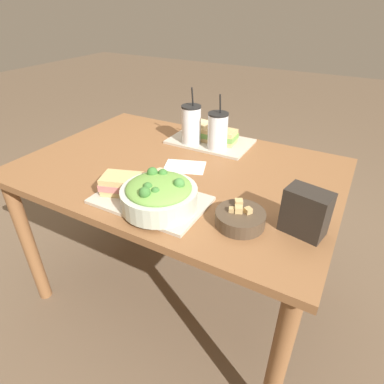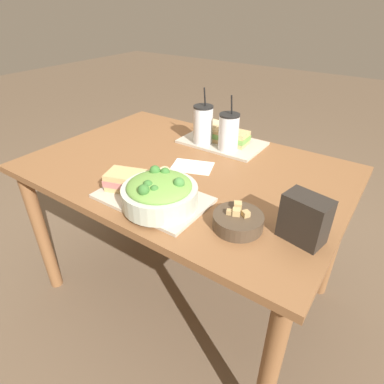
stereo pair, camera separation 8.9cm
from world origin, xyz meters
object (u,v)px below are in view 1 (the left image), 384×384
Objects in this scene: drink_cup_dark at (191,126)px; soup_bowl at (240,218)px; baguette_far at (205,126)px; napkin_folded at (185,167)px; salad_bowl at (159,194)px; drink_cup_red at (218,132)px; chip_bag at (306,212)px; sandwich_far at (219,136)px; sandwich_near at (123,184)px; baguette_near at (169,182)px.

soup_bowl is at bearing -47.07° from drink_cup_dark.
baguette_far reaches higher than napkin_folded.
drink_cup_dark reaches higher than baguette_far.
salad_bowl is at bearing -161.73° from baguette_far.
drink_cup_red reaches higher than chip_bag.
salad_bowl is 0.60m from sandwich_far.
sandwich_near is at bearing -159.50° from chip_bag.
chip_bag is at bearing -128.64° from baguette_far.
baguette_far is at bearing 133.31° from drink_cup_red.
baguette_far is at bearing 144.66° from sandwich_far.
sandwich_far is at bearing -120.35° from baguette_far.
drink_cup_dark is at bearing 37.81° from baguette_near.
sandwich_far is at bearing 60.66° from sandwich_near.
chip_bag reaches higher than soup_bowl.
drink_cup_dark is at bearing -180.00° from drink_cup_red.
sandwich_far is 1.14× the size of chip_bag.
baguette_near is (0.13, 0.09, 0.00)m from sandwich_near.
salad_bowl is at bearing -74.90° from napkin_folded.
sandwich_far reaches higher than soup_bowl.
drink_cup_red reaches higher than sandwich_far.
napkin_folded is at bearing -67.53° from drink_cup_dark.
baguette_near is (-0.30, 0.05, 0.02)m from soup_bowl.
sandwich_near and sandwich_far have the same top height.
soup_bowl is 0.89× the size of sandwich_near.
sandwich_far is 0.83× the size of napkin_folded.
soup_bowl is at bearing 11.53° from salad_bowl.
soup_bowl is 0.56m from drink_cup_red.
chip_bag is at bearing -33.76° from drink_cup_dark.
sandwich_far is at bearing 147.61° from chip_bag.
soup_bowl is at bearing -60.65° from sandwich_far.
baguette_far is at bearing 72.32° from sandwich_near.
baguette_far reaches higher than sandwich_near.
sandwich_far is (-0.03, 0.49, -0.00)m from baguette_near.
baguette_near reaches higher than sandwich_near.
napkin_folded is at bearing -101.96° from drink_cup_red.
baguette_far is 0.52× the size of napkin_folded.
drink_cup_dark reaches higher than soup_bowl.
salad_bowl is at bearing -168.47° from soup_bowl.
drink_cup_red reaches higher than baguette_near.
chip_bag is 0.57m from napkin_folded.
salad_bowl is 1.62× the size of soup_bowl.
sandwich_near is at bearing -103.95° from drink_cup_red.
drink_cup_red reaches higher than napkin_folded.
baguette_near is at bearing -162.06° from baguette_far.
chip_bag is at bearing -70.10° from baguette_near.
drink_cup_red is (0.13, 0.51, 0.05)m from sandwich_near.
baguette_far reaches higher than soup_bowl.
soup_bowl reaches higher than napkin_folded.
drink_cup_dark is 1.05× the size of drink_cup_red.
baguette_near and baguette_far have the same top height.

